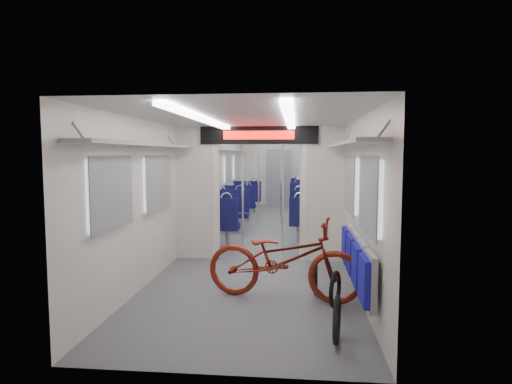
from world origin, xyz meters
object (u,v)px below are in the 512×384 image
seat_bay_far_right (306,196)px  bicycle (283,259)px  stanchion_near_right (283,192)px  flip_bench (356,260)px  seat_bay_far_left (243,198)px  stanchion_far_right (281,180)px  bike_hoop_a (337,322)px  bike_hoop_b (335,291)px  stanchion_near_left (243,191)px  seat_bay_near_left (223,214)px  seat_bay_near_right (309,212)px  bike_hoop_c (315,280)px  stanchion_far_left (259,180)px

seat_bay_far_right → bicycle: bearing=-93.4°
stanchion_near_right → flip_bench: bearing=-70.0°
bicycle → seat_bay_far_left: 7.37m
stanchion_near_right → stanchion_far_right: same height
flip_bench → bike_hoop_a: size_ratio=4.50×
bicycle → seat_bay_far_left: (-1.42, 7.24, 0.02)m
flip_bench → stanchion_far_right: size_ratio=0.93×
bike_hoop_b → stanchion_near_left: 3.28m
seat_bay_near_left → stanchion_near_right: (1.33, -1.37, 0.61)m
seat_bay_near_right → seat_bay_far_left: (-1.87, 2.86, 0.02)m
bicycle → flip_bench: bearing=-93.6°
bike_hoop_b → seat_bay_far_left: bearing=105.3°
bicycle → bike_hoop_c: bicycle is taller
stanchion_far_left → bicycle: bearing=-81.9°
seat_bay_far_right → stanchion_near_left: (-1.28, -5.14, 0.58)m
flip_bench → bike_hoop_a: 1.13m
bike_hoop_c → stanchion_near_right: (-0.51, 2.20, 0.95)m
bike_hoop_b → stanchion_far_left: 6.45m
bike_hoop_a → bike_hoop_c: 1.46m
seat_bay_far_right → stanchion_far_right: stanchion_far_right is taller
flip_bench → stanchion_far_left: stanchion_far_left is taller
seat_bay_near_left → seat_bay_near_right: size_ratio=1.08×
bicycle → stanchion_far_left: (-0.84, 5.97, 0.63)m
bike_hoop_c → stanchion_near_left: 2.80m
bicycle → seat_bay_far_left: seat_bay_far_left is taller
bike_hoop_a → seat_bay_near_right: size_ratio=0.25×
bike_hoop_c → seat_bay_far_left: seat_bay_far_left is taller
bike_hoop_c → stanchion_near_left: size_ratio=0.19×
seat_bay_far_right → stanchion_far_right: 1.81m
seat_bay_near_left → stanchion_far_left: size_ratio=0.90×
seat_bay_far_right → stanchion_near_right: stanchion_near_right is taller
seat_bay_far_right → stanchion_near_left: bearing=-104.0°
flip_bench → stanchion_near_right: (-0.96, 2.64, 0.57)m
flip_bench → seat_bay_far_right: 7.90m
flip_bench → stanchion_near_left: (-1.70, 2.76, 0.57)m
flip_bench → bike_hoop_a: flip_bench is taller
bike_hoop_a → stanchion_near_left: (-1.39, 3.78, 0.94)m
stanchion_far_right → bike_hoop_b: bearing=-82.1°
seat_bay_near_left → stanchion_far_right: stanchion_far_right is taller
bicycle → seat_bay_near_right: 4.40m
stanchion_near_left → stanchion_far_left: same height
seat_bay_near_right → stanchion_far_right: stanchion_far_right is taller
seat_bay_near_left → stanchion_far_left: (0.57, 2.17, 0.61)m
flip_bench → stanchion_near_left: size_ratio=0.93×
bicycle → stanchion_near_left: stanchion_near_left is taller
bike_hoop_c → stanchion_near_right: 2.45m
bike_hoop_a → seat_bay_far_left: seat_bay_far_left is taller
flip_bench → stanchion_near_left: stanchion_near_left is taller
stanchion_near_left → stanchion_near_right: size_ratio=1.00×
seat_bay_near_right → seat_bay_far_right: bearing=90.0°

